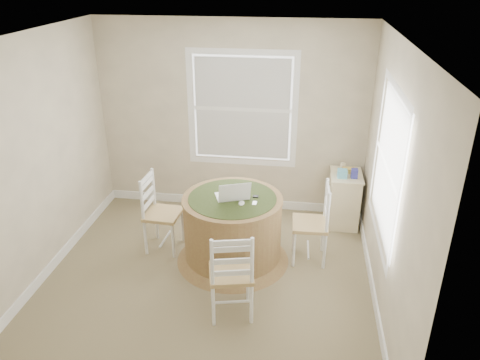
# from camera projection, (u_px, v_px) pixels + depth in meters

# --- Properties ---
(room) EXTENTS (3.64, 3.64, 2.64)m
(room) POSITION_uv_depth(u_px,v_px,m) (222.00, 168.00, 4.75)
(room) COLOR #847653
(room) RESTS_ON ground
(round_table) EXTENTS (1.32, 1.32, 0.82)m
(round_table) POSITION_uv_depth(u_px,v_px,m) (233.00, 227.00, 5.37)
(round_table) COLOR olive
(round_table) RESTS_ON ground
(chair_left) EXTENTS (0.43, 0.44, 0.95)m
(chair_left) POSITION_uv_depth(u_px,v_px,m) (163.00, 214.00, 5.59)
(chair_left) COLOR white
(chair_left) RESTS_ON ground
(chair_near) EXTENTS (0.50, 0.48, 0.95)m
(chair_near) POSITION_uv_depth(u_px,v_px,m) (231.00, 273.00, 4.52)
(chair_near) COLOR white
(chair_near) RESTS_ON ground
(chair_right) EXTENTS (0.41, 0.43, 0.95)m
(chair_right) POSITION_uv_depth(u_px,v_px,m) (310.00, 224.00, 5.37)
(chair_right) COLOR white
(chair_right) RESTS_ON ground
(laptop) EXTENTS (0.44, 0.42, 0.25)m
(laptop) POSITION_uv_depth(u_px,v_px,m) (233.00, 195.00, 5.20)
(laptop) COLOR white
(laptop) RESTS_ON round_table
(mouse) EXTENTS (0.07, 0.11, 0.04)m
(mouse) POSITION_uv_depth(u_px,v_px,m) (242.00, 203.00, 5.08)
(mouse) COLOR white
(mouse) RESTS_ON round_table
(phone) EXTENTS (0.05, 0.09, 0.02)m
(phone) POSITION_uv_depth(u_px,v_px,m) (255.00, 203.00, 5.10)
(phone) COLOR #B7BABF
(phone) RESTS_ON round_table
(keys) EXTENTS (0.06, 0.05, 0.02)m
(keys) POSITION_uv_depth(u_px,v_px,m) (256.00, 197.00, 5.23)
(keys) COLOR black
(keys) RESTS_ON round_table
(corner_chest) EXTENTS (0.41, 0.55, 0.72)m
(corner_chest) POSITION_uv_depth(u_px,v_px,m) (344.00, 199.00, 6.18)
(corner_chest) COLOR beige
(corner_chest) RESTS_ON ground
(tissue_box) EXTENTS (0.12, 0.12, 0.10)m
(tissue_box) POSITION_uv_depth(u_px,v_px,m) (343.00, 173.00, 5.93)
(tissue_box) COLOR #63BFE2
(tissue_box) RESTS_ON corner_chest
(box_yellow) EXTENTS (0.15, 0.10, 0.06)m
(box_yellow) POSITION_uv_depth(u_px,v_px,m) (348.00, 170.00, 6.07)
(box_yellow) COLOR #E0B94F
(box_yellow) RESTS_ON corner_chest
(box_blue) EXTENTS (0.08, 0.08, 0.12)m
(box_blue) POSITION_uv_depth(u_px,v_px,m) (354.00, 173.00, 5.91)
(box_blue) COLOR #3738A5
(box_blue) RESTS_ON corner_chest
(cup_cream) EXTENTS (0.07, 0.07, 0.09)m
(cup_cream) POSITION_uv_depth(u_px,v_px,m) (343.00, 167.00, 6.14)
(cup_cream) COLOR beige
(cup_cream) RESTS_ON corner_chest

